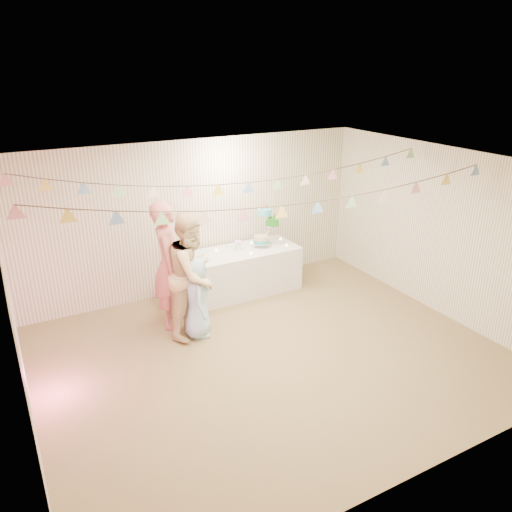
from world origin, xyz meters
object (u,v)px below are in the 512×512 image
person_adult_a (169,265)px  person_adult_b (193,274)px  table (240,271)px  cake_stand (267,227)px  person_child (197,298)px

person_adult_a → person_adult_b: (0.22, -0.39, -0.04)m
person_adult_b → table: bearing=-6.9°
table → cake_stand: size_ratio=2.99×
table → person_child: person_child is taller
table → person_adult_b: 1.59m
cake_stand → person_child: 2.10m
table → person_adult_a: 1.61m
person_adult_a → person_child: size_ratio=1.60×
person_child → person_adult_b: bearing=10.6°
cake_stand → person_adult_a: (-1.96, -0.55, -0.12)m
person_adult_b → person_child: (-0.01, -0.12, -0.32)m
table → cake_stand: (0.55, 0.05, 0.71)m
person_child → cake_stand: bearing=-44.8°
person_adult_b → cake_stand: bearing=-15.3°
person_adult_a → person_child: (0.21, -0.51, -0.36)m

